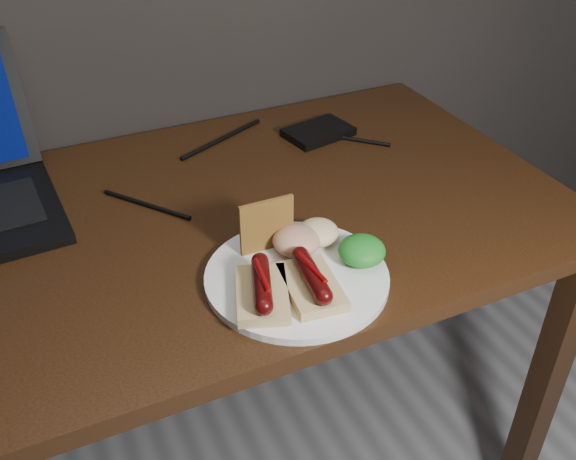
# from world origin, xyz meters

# --- Properties ---
(desk) EXTENTS (1.40, 0.70, 0.75)m
(desk) POSITION_xyz_m (0.00, 1.38, 0.66)
(desk) COLOR #36200D
(desk) RESTS_ON ground
(hard_drive) EXTENTS (0.15, 0.11, 0.02)m
(hard_drive) POSITION_xyz_m (0.39, 1.57, 0.76)
(hard_drive) COLOR black
(hard_drive) RESTS_ON desk
(desk_cables) EXTENTS (0.93, 0.30, 0.01)m
(desk_cables) POSITION_xyz_m (0.03, 1.53, 0.75)
(desk_cables) COLOR black
(desk_cables) RESTS_ON desk
(plate) EXTENTS (0.34, 0.34, 0.01)m
(plate) POSITION_xyz_m (0.15, 1.16, 0.76)
(plate) COLOR silver
(plate) RESTS_ON desk
(bread_sausage_left) EXTENTS (0.10, 0.13, 0.04)m
(bread_sausage_left) POSITION_xyz_m (0.08, 1.13, 0.78)
(bread_sausage_left) COLOR #DABF80
(bread_sausage_left) RESTS_ON plate
(bread_sausage_center) EXTENTS (0.08, 0.12, 0.04)m
(bread_sausage_center) POSITION_xyz_m (0.15, 1.12, 0.78)
(bread_sausage_center) COLOR #DABF80
(bread_sausage_center) RESTS_ON plate
(crispbread) EXTENTS (0.09, 0.01, 0.08)m
(crispbread) POSITION_xyz_m (0.13, 1.24, 0.80)
(crispbread) COLOR olive
(crispbread) RESTS_ON plate
(salad_greens) EXTENTS (0.07, 0.07, 0.04)m
(salad_greens) POSITION_xyz_m (0.25, 1.15, 0.78)
(salad_greens) COLOR #105414
(salad_greens) RESTS_ON plate
(salsa_mound) EXTENTS (0.07, 0.07, 0.04)m
(salsa_mound) POSITION_xyz_m (0.17, 1.21, 0.78)
(salsa_mound) COLOR maroon
(salsa_mound) RESTS_ON plate
(coleslaw_mound) EXTENTS (0.06, 0.06, 0.04)m
(coleslaw_mound) POSITION_xyz_m (0.21, 1.22, 0.78)
(coleslaw_mound) COLOR beige
(coleslaw_mound) RESTS_ON plate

